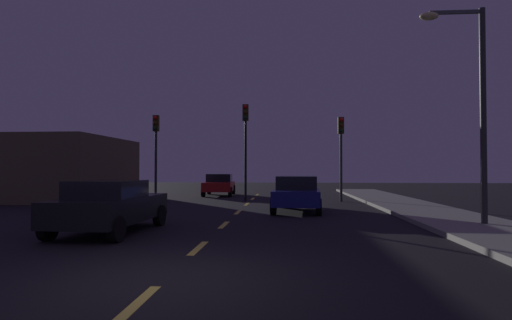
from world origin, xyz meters
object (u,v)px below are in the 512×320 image
object	(u,v)px
traffic_signal_center	(246,134)
street_lamp_right	(472,94)
car_stopped_ahead	(297,193)
car_oncoming_far	(219,184)
traffic_signal_left	(156,141)
car_adjacent_lane	(110,205)
traffic_signal_right	(341,142)

from	to	relation	value
traffic_signal_center	street_lamp_right	size ratio (longest dim) A/B	0.81
car_stopped_ahead	car_oncoming_far	bearing A→B (deg)	116.45
car_oncoming_far	street_lamp_right	size ratio (longest dim) A/B	0.59
traffic_signal_left	traffic_signal_center	world-z (taller)	traffic_signal_center
traffic_signal_center	car_oncoming_far	size ratio (longest dim) A/B	1.36
traffic_signal_left	car_adjacent_lane	size ratio (longest dim) A/B	1.15
traffic_signal_right	car_stopped_ahead	world-z (taller)	traffic_signal_right
traffic_signal_left	car_adjacent_lane	world-z (taller)	traffic_signal_left
traffic_signal_center	car_adjacent_lane	distance (m)	12.04
traffic_signal_left	car_oncoming_far	world-z (taller)	traffic_signal_left
traffic_signal_left	car_stopped_ahead	xyz separation A→B (m)	(7.70, -5.17, -2.60)
traffic_signal_center	street_lamp_right	world-z (taller)	street_lamp_right
car_adjacent_lane	traffic_signal_right	bearing A→B (deg)	55.33
street_lamp_right	car_stopped_ahead	bearing A→B (deg)	137.45
car_oncoming_far	street_lamp_right	world-z (taller)	street_lamp_right
traffic_signal_left	car_oncoming_far	distance (m)	6.03
car_oncoming_far	traffic_signal_left	bearing A→B (deg)	-121.29
traffic_signal_center	traffic_signal_right	size ratio (longest dim) A/B	1.16
traffic_signal_right	car_oncoming_far	bearing A→B (deg)	147.89
traffic_signal_left	street_lamp_right	xyz separation A→B (m)	(12.78, -9.83, 0.65)
car_stopped_ahead	street_lamp_right	xyz separation A→B (m)	(5.08, -4.66, 3.25)
traffic_signal_right	car_oncoming_far	size ratio (longest dim) A/B	1.17
traffic_signal_center	car_stopped_ahead	distance (m)	6.53
traffic_signal_center	traffic_signal_right	distance (m)	5.21
traffic_signal_left	car_stopped_ahead	world-z (taller)	traffic_signal_left
traffic_signal_center	car_oncoming_far	world-z (taller)	traffic_signal_center
traffic_signal_center	car_oncoming_far	distance (m)	5.94
traffic_signal_center	street_lamp_right	xyz separation A→B (m)	(7.75, -9.83, 0.30)
traffic_signal_right	car_adjacent_lane	xyz separation A→B (m)	(-7.86, -11.36, -2.47)
traffic_signal_right	traffic_signal_center	bearing A→B (deg)	179.98
car_stopped_ahead	street_lamp_right	distance (m)	7.62
traffic_signal_left	traffic_signal_center	bearing A→B (deg)	0.01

